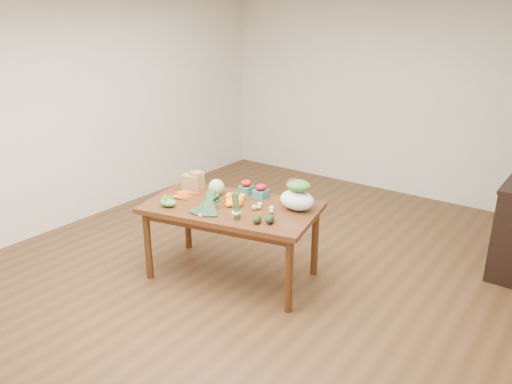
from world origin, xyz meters
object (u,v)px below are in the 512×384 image
Objects in this scene: mandarin_cluster at (233,201)px; dining_table at (232,241)px; cabbage at (216,187)px; asparagus_bundle at (236,206)px; salad_bag at (297,196)px; paper_bag at (192,180)px; kale_bunch at (206,204)px.

dining_table is at bearing -165.06° from mandarin_cluster.
cabbage is 0.63× the size of asparagus_bundle.
salad_bag is at bearing 27.53° from mandarin_cluster.
cabbage is at bearing 157.10° from mandarin_cluster.
paper_bag is 1.61× the size of cabbage.
salad_bag is at bearing 9.50° from cabbage.
paper_bag reaches higher than dining_table.
dining_table is 10.15× the size of cabbage.
mandarin_cluster is (0.64, -0.12, -0.05)m from paper_bag.
cabbage is 0.48× the size of salad_bag.
dining_table is 0.54m from kale_bunch.
salad_bag reaches higher than cabbage.
kale_bunch is 0.84m from salad_bag.
kale_bunch is 0.32m from asparagus_bundle.
kale_bunch is at bearing -138.16° from salad_bag.
kale_bunch reaches higher than cabbage.
salad_bag is (0.55, 0.28, 0.50)m from dining_table.
cabbage is at bearing 2.54° from paper_bag.
mandarin_cluster is 0.45× the size of kale_bunch.
mandarin_cluster is 0.30m from kale_bunch.
dining_table is 4.02× the size of kale_bunch.
asparagus_bundle is at bearing -4.46° from kale_bunch.
kale_bunch is (0.23, -0.42, 0.00)m from cabbage.
dining_table is at bearing -11.46° from paper_bag.
paper_bag is at bearing -172.36° from salad_bag.
asparagus_bundle is (0.55, -0.37, 0.05)m from cabbage.
paper_bag is 1.02× the size of asparagus_bundle.
asparagus_bundle is at bearing -46.01° from mandarin_cluster.
asparagus_bundle is 0.60m from salad_bag.
asparagus_bundle is at bearing -34.10° from cabbage.
kale_bunch is (0.55, -0.40, -0.01)m from paper_bag.
salad_bag is (1.17, 0.16, 0.04)m from paper_bag.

